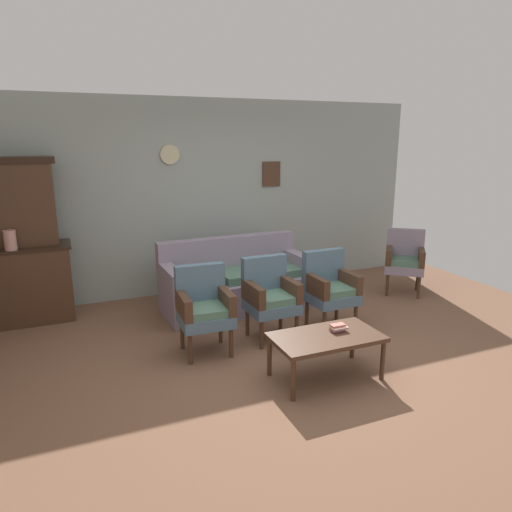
% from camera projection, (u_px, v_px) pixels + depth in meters
% --- Properties ---
extents(ground_plane, '(7.68, 7.68, 0.00)m').
position_uv_depth(ground_plane, '(296.00, 362.00, 4.65)').
color(ground_plane, brown).
extents(wall_back_with_decor, '(6.40, 0.09, 2.70)m').
position_uv_depth(wall_back_with_decor, '(213.00, 197.00, 6.67)').
color(wall_back_with_decor, '#939E99').
rests_on(wall_back_with_decor, ground).
extents(side_cabinet, '(1.16, 0.55, 0.93)m').
position_uv_depth(side_cabinet, '(23.00, 284.00, 5.59)').
color(side_cabinet, '#472D1E').
rests_on(side_cabinet, ground).
extents(cabinet_upper_hutch, '(0.99, 0.38, 1.03)m').
position_uv_depth(cabinet_upper_hutch, '(13.00, 201.00, 5.42)').
color(cabinet_upper_hutch, '#472D1E').
rests_on(cabinet_upper_hutch, side_cabinet).
extents(vase_on_cabinet, '(0.13, 0.13, 0.23)m').
position_uv_depth(vase_on_cabinet, '(10.00, 240.00, 5.27)').
color(vase_on_cabinet, tan).
rests_on(vase_on_cabinet, side_cabinet).
extents(floral_couch, '(1.94, 0.87, 0.90)m').
position_uv_depth(floral_couch, '(236.00, 284.00, 6.07)').
color(floral_couch, gray).
rests_on(floral_couch, ground).
extents(armchair_by_doorway, '(0.54, 0.51, 0.90)m').
position_uv_depth(armchair_by_doorway, '(204.00, 306.00, 4.78)').
color(armchair_by_doorway, slate).
rests_on(armchair_by_doorway, ground).
extents(armchair_near_couch_end, '(0.53, 0.50, 0.90)m').
position_uv_depth(armchair_near_couch_end, '(270.00, 294.00, 5.12)').
color(armchair_near_couch_end, slate).
rests_on(armchair_near_couch_end, ground).
extents(armchair_near_cabinet, '(0.53, 0.50, 0.90)m').
position_uv_depth(armchair_near_cabinet, '(330.00, 286.00, 5.41)').
color(armchair_near_cabinet, slate).
rests_on(armchair_near_cabinet, ground).
extents(wingback_chair_by_fireplace, '(0.71, 0.71, 0.90)m').
position_uv_depth(wingback_chair_by_fireplace, '(404.00, 259.00, 6.65)').
color(wingback_chair_by_fireplace, gray).
rests_on(wingback_chair_by_fireplace, ground).
extents(coffee_table, '(1.00, 0.56, 0.42)m').
position_uv_depth(coffee_table, '(326.00, 340.00, 4.27)').
color(coffee_table, '#472D1E').
rests_on(coffee_table, ground).
extents(book_stack_on_table, '(0.15, 0.11, 0.06)m').
position_uv_depth(book_stack_on_table, '(338.00, 328.00, 4.34)').
color(book_stack_on_table, '#A0536B').
rests_on(book_stack_on_table, coffee_table).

